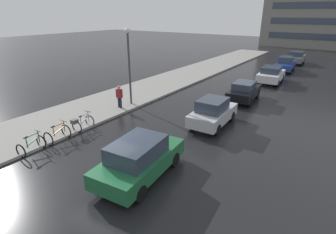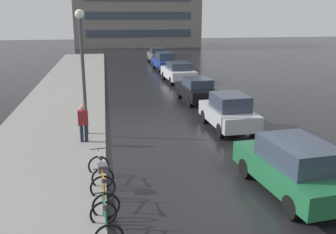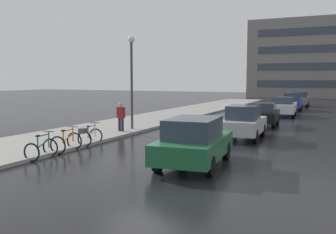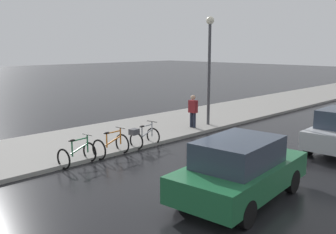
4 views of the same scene
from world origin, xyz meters
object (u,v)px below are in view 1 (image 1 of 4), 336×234
bicycle_second (58,134)px  car_silver (213,112)px  car_black (244,91)px  pedestrian (119,96)px  car_green (139,159)px  streetlamp (129,57)px  car_grey (296,58)px  bicycle_nearest (31,145)px  car_white (271,74)px  bicycle_third (81,123)px  car_blue (286,64)px

bicycle_second → car_silver: bearing=48.8°
car_black → pedestrian: bearing=-133.2°
car_green → car_silver: 6.40m
streetlamp → car_green: bearing=-45.6°
car_silver → car_grey: car_silver is taller
bicycle_nearest → pedestrian: 6.83m
car_white → streetlamp: streetlamp is taller
car_green → car_silver: (0.12, 6.40, -0.02)m
bicycle_second → car_white: 19.69m
bicycle_third → car_white: 18.22m
bicycle_second → streetlamp: bearing=96.6°
car_blue → car_grey: (0.12, 5.60, -0.03)m
bicycle_second → bicycle_nearest: bearing=-88.7°
bicycle_third → car_black: car_black is taller
car_black → car_white: (0.20, 6.79, 0.04)m
bicycle_second → car_black: car_black is taller
car_silver → streetlamp: (-6.38, -0.02, 2.63)m
bicycle_nearest → car_silver: bearing=54.5°
pedestrian → bicycle_nearest: bearing=-83.0°
car_green → car_blue: car_blue is taller
bicycle_second → car_green: car_green is taller
bicycle_nearest → car_white: bearing=74.3°
bicycle_nearest → car_grey: 32.73m
bicycle_third → streetlamp: (-0.65, 4.84, 2.97)m
car_blue → pedestrian: bearing=-107.9°
bicycle_second → car_blue: bearing=77.4°
car_silver → car_grey: bearing=89.7°
car_grey → bicycle_third: bearing=-101.3°
bicycle_second → car_green: 5.53m
bicycle_third → streetlamp: size_ratio=0.26×
car_silver → pedestrian: 6.52m
car_silver → car_white: (0.07, 12.41, -0.03)m
car_green → pedestrian: pedestrian is taller
car_green → pedestrian: size_ratio=2.59×
bicycle_second → car_blue: car_blue is taller
bicycle_second → car_green: bearing=0.3°
car_green → car_black: bearing=90.0°
car_black → bicycle_nearest: bearing=-112.1°
car_blue → car_black: bearing=-90.5°
bicycle_second → car_black: 13.26m
car_black → pedestrian: size_ratio=2.32×
bicycle_third → car_green: size_ratio=0.32×
pedestrian → car_black: bearing=46.8°
car_white → bicycle_second: bearing=-106.9°
car_silver → car_blue: 18.78m
bicycle_nearest → car_green: bearing=14.8°
bicycle_third → car_black: (5.61, 10.48, 0.27)m
bicycle_nearest → car_silver: car_silver is taller
car_black → car_grey: car_grey is taller
car_white → bicycle_third: bearing=-108.6°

